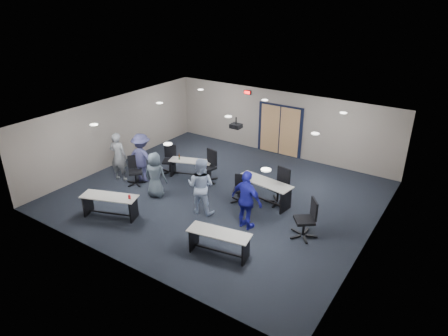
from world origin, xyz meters
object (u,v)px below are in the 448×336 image
Objects in this scene: chair_loose_left at (135,171)px; person_gray at (118,157)px; chair_back_c at (240,189)px; person_plaid at (155,175)px; person_lightblue at (201,186)px; table_front_left at (110,202)px; person_back at (142,158)px; chair_loose_right at (304,219)px; table_back_right at (264,188)px; person_navy at (247,200)px; table_back_left at (191,165)px; chair_back_d at (278,187)px; chair_back_b at (207,167)px; table_front_right at (219,239)px; chair_back_a at (169,160)px.

chair_loose_left is 0.84m from person_gray.
person_plaid reaches higher than chair_back_c.
table_front_left is at bearing 28.54° from person_lightblue.
table_front_left is 2.59m from person_back.
chair_loose_right is at bearing 177.81° from person_lightblue.
table_back_right is at bearing 7.29° from chair_back_c.
table_back_right is at bearing -176.21° from person_back.
person_navy is (3.56, 0.00, 0.13)m from person_plaid.
table_back_right is (3.25, -0.26, 0.09)m from table_back_left.
table_back_left is at bearing -105.17° from person_plaid.
person_gray reaches higher than chair_loose_left.
person_lightblue is 1.65m from person_navy.
chair_back_d is at bearing -174.82° from person_back.
person_back is (-4.74, 0.60, 0.00)m from person_navy.
chair_loose_right is at bearing -4.21° from chair_back_b.
table_back_left is 2.64m from chair_back_c.
table_front_left is 1.10× the size of table_back_left.
table_front_left is 0.93× the size of table_back_right.
chair_back_d is 0.66× the size of person_back.
chair_back_c is at bearing 100.67° from table_front_right.
chair_back_d is (3.93, 3.62, 0.12)m from table_front_left.
chair_back_d reaches higher than table_front_right.
person_navy is at bearing -80.42° from chair_back_d.
chair_back_a is 3.20m from person_lightblue.
person_navy is (-1.61, -0.49, 0.32)m from chair_loose_right.
chair_back_a is (-4.45, 3.16, 0.07)m from table_front_right.
chair_back_c reaches higher than table_front_left.
table_front_left is 1.55× the size of chair_back_b.
table_front_right is at bearing 101.98° from person_navy.
chair_back_d is 1.87m from person_navy.
chair_back_b is at bearing -19.72° from chair_back_a.
chair_back_a is at bearing 134.22° from table_front_right.
table_front_left is 1.04× the size of table_front_right.
person_gray is at bearing -156.79° from chair_back_a.
chair_back_b is 1.29× the size of chair_back_c.
person_back is at bearing -41.55° from person_plaid.
person_back is (-1.18, 0.60, 0.13)m from person_plaid.
chair_loose_left is 1.29m from person_plaid.
person_plaid is (-3.63, 1.52, 0.32)m from table_front_right.
table_front_right is 2.34m from person_lightblue.
chair_back_d is 5.16m from chair_loose_left.
table_front_left is at bearing -128.40° from table_back_right.
chair_back_b is 0.65× the size of person_gray.
table_back_left is at bearing 3.41° from chair_loose_left.
chair_back_c is at bearing -34.64° from chair_loose_left.
person_gray reaches higher than table_back_right.
table_back_left is 2.71m from person_lightblue.
chair_loose_right is (1.50, -1.35, -0.01)m from chair_back_d.
table_front_left is at bearing -92.92° from chair_back_b.
table_front_right is at bearing -75.78° from table_back_right.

